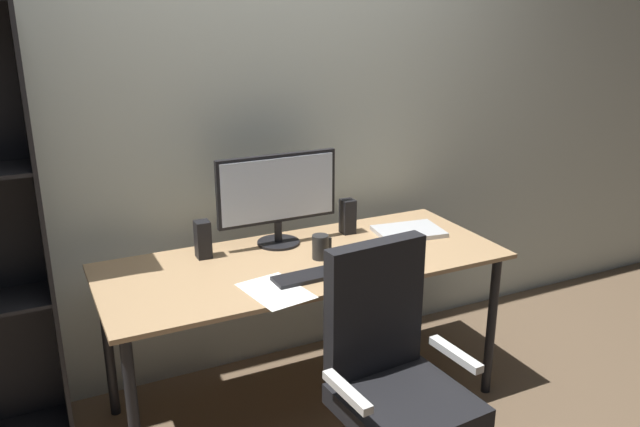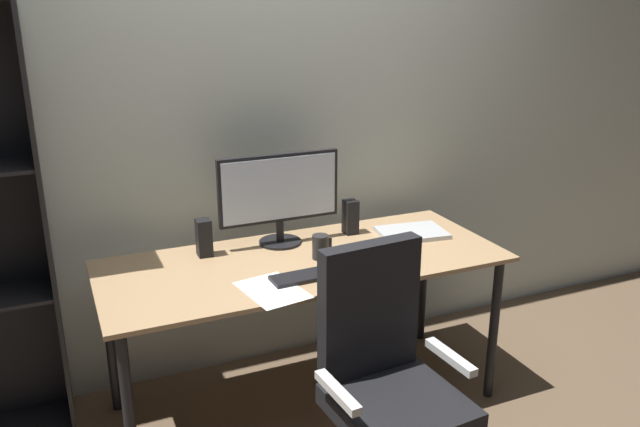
{
  "view_description": "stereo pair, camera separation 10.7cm",
  "coord_description": "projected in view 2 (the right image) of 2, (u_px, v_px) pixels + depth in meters",
  "views": [
    {
      "loc": [
        -1.09,
        -2.41,
        1.84
      ],
      "look_at": [
        0.06,
        -0.03,
        0.95
      ],
      "focal_mm": 36.1,
      "sensor_mm": 36.0,
      "label": 1
    },
    {
      "loc": [
        -1.0,
        -2.45,
        1.84
      ],
      "look_at": [
        0.06,
        -0.03,
        0.95
      ],
      "focal_mm": 36.1,
      "sensor_mm": 36.0,
      "label": 2
    }
  ],
  "objects": [
    {
      "name": "speaker_left",
      "position": [
        204.0,
        238.0,
        2.87
      ],
      "size": [
        0.06,
        0.07,
        0.17
      ],
      "primitive_type": "cube",
      "color": "black",
      "rests_on": "desk"
    },
    {
      "name": "speaker_right",
      "position": [
        350.0,
        217.0,
        3.15
      ],
      "size": [
        0.06,
        0.07,
        0.17
      ],
      "primitive_type": "cube",
      "color": "black",
      "rests_on": "desk"
    },
    {
      "name": "desk",
      "position": [
        304.0,
        274.0,
        2.88
      ],
      "size": [
        1.79,
        0.74,
        0.74
      ],
      "color": "tan",
      "rests_on": "ground"
    },
    {
      "name": "keyboard",
      "position": [
        305.0,
        276.0,
        2.66
      ],
      "size": [
        0.29,
        0.12,
        0.02
      ],
      "primitive_type": "cube",
      "rotation": [
        0.0,
        0.0,
        0.03
      ],
      "color": "black",
      "rests_on": "desk"
    },
    {
      "name": "office_chair",
      "position": [
        387.0,
        395.0,
        2.36
      ],
      "size": [
        0.54,
        0.54,
        1.01
      ],
      "rotation": [
        0.0,
        0.0,
        0.08
      ],
      "color": "silver",
      "rests_on": "ground"
    },
    {
      "name": "coffee_mug",
      "position": [
        321.0,
        247.0,
        2.85
      ],
      "size": [
        0.09,
        0.07,
        0.11
      ],
      "color": "black",
      "rests_on": "desk"
    },
    {
      "name": "monitor",
      "position": [
        279.0,
        193.0,
        2.96
      ],
      "size": [
        0.58,
        0.2,
        0.43
      ],
      "color": "black",
      "rests_on": "desk"
    },
    {
      "name": "back_wall",
      "position": [
        262.0,
        115.0,
        3.15
      ],
      "size": [
        6.4,
        0.1,
        2.6
      ],
      "primitive_type": "cube",
      "color": "beige",
      "rests_on": "ground"
    },
    {
      "name": "mouse",
      "position": [
        359.0,
        267.0,
        2.73
      ],
      "size": [
        0.07,
        0.1,
        0.03
      ],
      "primitive_type": "cube",
      "rotation": [
        0.0,
        0.0,
        0.16
      ],
      "color": "black",
      "rests_on": "desk"
    },
    {
      "name": "paper_sheet",
      "position": [
        272.0,
        290.0,
        2.55
      ],
      "size": [
        0.26,
        0.33,
        0.0
      ],
      "primitive_type": "cube",
      "rotation": [
        0.0,
        0.0,
        0.16
      ],
      "color": "white",
      "rests_on": "desk"
    },
    {
      "name": "laptop",
      "position": [
        412.0,
        233.0,
        3.15
      ],
      "size": [
        0.35,
        0.27,
        0.02
      ],
      "primitive_type": "cube",
      "rotation": [
        0.0,
        0.0,
        -0.13
      ],
      "color": "#B7BABC",
      "rests_on": "desk"
    },
    {
      "name": "ground_plane",
      "position": [
        306.0,
        401.0,
        3.09
      ],
      "size": [
        12.0,
        12.0,
        0.0
      ],
      "primitive_type": "plane",
      "color": "brown"
    }
  ]
}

